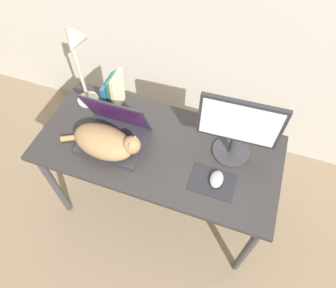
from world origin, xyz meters
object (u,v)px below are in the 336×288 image
(desk_lamp, at_px, (77,57))
(computer_mouse, at_px, (217,179))
(cat, at_px, (105,142))
(book_row, at_px, (114,92))
(laptop, at_px, (114,133))
(external_monitor, at_px, (238,128))

(desk_lamp, bearing_deg, computer_mouse, -16.84)
(cat, relative_size, book_row, 1.94)
(cat, relative_size, desk_lamp, 0.89)
(laptop, height_order, desk_lamp, desk_lamp)
(external_monitor, distance_m, desk_lamp, 0.90)
(computer_mouse, xyz_separation_m, desk_lamp, (-0.85, 0.26, 0.34))
(desk_lamp, bearing_deg, laptop, -36.51)
(book_row, bearing_deg, external_monitor, -8.66)
(computer_mouse, bearing_deg, cat, -179.07)
(computer_mouse, xyz_separation_m, book_row, (-0.71, 0.31, 0.09))
(external_monitor, xyz_separation_m, computer_mouse, (-0.03, -0.20, -0.19))
(external_monitor, relative_size, desk_lamp, 0.76)
(book_row, bearing_deg, desk_lamp, -158.57)
(external_monitor, height_order, book_row, external_monitor)
(book_row, xyz_separation_m, desk_lamp, (-0.14, -0.06, 0.25))
(laptop, distance_m, cat, 0.09)
(cat, bearing_deg, computer_mouse, 0.93)
(computer_mouse, relative_size, book_row, 0.42)
(computer_mouse, relative_size, desk_lamp, 0.19)
(book_row, relative_size, desk_lamp, 0.46)
(laptop, distance_m, desk_lamp, 0.44)
(computer_mouse, height_order, desk_lamp, desk_lamp)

